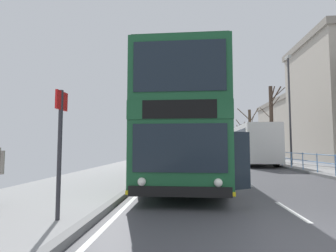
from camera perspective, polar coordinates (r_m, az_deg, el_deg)
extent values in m
cube|color=silver|center=(7.12, 24.79, -16.15)|extent=(0.12, 2.00, 0.00)
cube|color=silver|center=(11.67, 16.28, -11.58)|extent=(0.12, 2.00, 0.00)
cube|color=silver|center=(16.37, 12.69, -9.53)|extent=(0.12, 2.00, 0.00)
cube|color=silver|center=(21.12, 10.72, -8.38)|extent=(0.12, 2.00, 0.00)
cube|color=silver|center=(25.88, 9.49, -7.64)|extent=(0.12, 2.00, 0.00)
cube|color=silver|center=(30.66, 8.64, -7.13)|extent=(0.12, 2.00, 0.00)
cube|color=silver|center=(35.44, 8.02, -6.76)|extent=(0.12, 2.00, 0.00)
cube|color=silver|center=(40.23, 7.55, -6.48)|extent=(0.12, 2.00, 0.00)
cube|color=silver|center=(45.01, 7.18, -6.25)|extent=(0.12, 2.00, 0.00)
cube|color=silver|center=(49.81, 6.88, -6.07)|extent=(0.12, 2.00, 0.00)
cube|color=silver|center=(54.60, 6.63, -5.92)|extent=(0.12, 2.00, 0.00)
cube|color=silver|center=(4.48, -17.90, -23.75)|extent=(0.12, 133.00, 0.00)
cube|color=gray|center=(4.59, -22.26, -22.26)|extent=(0.20, 140.00, 0.14)
cube|color=#19512D|center=(11.44, 3.68, -5.63)|extent=(2.75, 10.26, 1.80)
cube|color=#19512D|center=(11.47, 3.66, 0.06)|extent=(2.76, 10.31, 0.47)
cube|color=#19512D|center=(11.60, 3.63, 5.28)|extent=(2.75, 10.26, 1.65)
cube|color=#154527|center=(11.77, 3.61, 9.43)|extent=(2.66, 9.95, 0.08)
cube|color=#19232D|center=(6.32, 2.45, -4.69)|extent=(2.24, 0.07, 1.15)
cube|color=black|center=(6.38, 2.42, 3.61)|extent=(1.78, 0.06, 0.45)
cube|color=#19232D|center=(6.61, 2.39, 12.73)|extent=(2.24, 0.07, 1.25)
cube|color=black|center=(6.40, 2.47, -13.84)|extent=(2.42, 0.13, 0.24)
cube|color=yellow|center=(11.49, 3.71, -9.83)|extent=(2.77, 10.31, 0.10)
cube|color=#19232D|center=(11.73, 10.02, -4.30)|extent=(0.18, 7.96, 0.94)
cube|color=#19232D|center=(11.65, 10.00, 5.71)|extent=(0.20, 9.19, 0.99)
cube|color=#19232D|center=(11.79, -2.57, -4.37)|extent=(0.18, 7.96, 0.94)
cube|color=#19232D|center=(11.72, -2.70, 5.59)|extent=(0.20, 9.19, 0.99)
sphere|color=white|center=(6.38, 10.67, -11.80)|extent=(0.20, 0.20, 0.20)
sphere|color=white|center=(6.46, -5.63, -11.76)|extent=(0.20, 0.20, 0.20)
cube|color=#19232D|center=(7.49, 14.91, -7.12)|extent=(0.69, 0.48, 1.55)
cube|color=black|center=(7.74, 12.03, -7.08)|extent=(0.12, 0.90, 1.55)
cylinder|color=black|center=(8.63, 11.49, -10.83)|extent=(0.32, 1.05, 1.04)
cylinder|color=black|center=(8.72, -5.03, -10.83)|extent=(0.32, 1.05, 1.04)
cylinder|color=black|center=(14.70, 8.86, -8.16)|extent=(0.32, 1.05, 1.04)
cylinder|color=black|center=(14.75, -0.78, -8.20)|extent=(0.32, 1.05, 1.04)
cube|color=white|center=(23.97, 17.21, -3.62)|extent=(2.67, 10.01, 2.84)
cube|color=#19232D|center=(23.76, 14.30, -2.72)|extent=(0.24, 8.46, 1.36)
cube|color=#19232D|center=(24.25, 20.02, -2.62)|extent=(0.24, 8.46, 1.36)
cube|color=#19232D|center=(28.88, 15.20, -3.20)|extent=(2.08, 0.08, 1.70)
cylinder|color=black|center=(26.72, 13.53, -6.45)|extent=(0.30, 0.97, 0.96)
cylinder|color=black|center=(27.14, 18.41, -6.32)|extent=(0.30, 0.97, 0.96)
cylinder|color=black|center=(20.65, 15.91, -7.05)|extent=(0.30, 0.97, 0.96)
cylinder|color=black|center=(21.19, 22.12, -6.82)|extent=(0.30, 0.97, 0.96)
cylinder|color=#598CC6|center=(14.70, 32.15, -7.10)|extent=(0.05, 0.05, 0.99)
cylinder|color=#598CC6|center=(16.27, 29.23, -6.88)|extent=(0.05, 0.05, 0.99)
cylinder|color=#598CC6|center=(17.86, 26.84, -6.70)|extent=(0.05, 0.05, 0.99)
cylinder|color=#598CC6|center=(19.49, 24.84, -6.53)|extent=(0.05, 0.05, 0.99)
cylinder|color=#598CC6|center=(21.14, 23.15, -6.38)|extent=(0.05, 0.05, 0.99)
cylinder|color=#598CC6|center=(22.80, 21.71, -6.25)|extent=(0.05, 0.05, 0.99)
cylinder|color=#598CC6|center=(24.47, 20.47, -6.14)|extent=(0.05, 0.05, 0.99)
cylinder|color=#598CC6|center=(26.15, 19.38, -6.03)|extent=(0.05, 0.05, 0.99)
cylinder|color=#598CC6|center=(27.85, 18.43, -5.94)|extent=(0.05, 0.05, 0.99)
cylinder|color=#598CC6|center=(29.54, 17.59, -5.86)|extent=(0.05, 0.05, 0.99)
cylinder|color=#598CC6|center=(31.25, 16.83, -5.78)|extent=(0.05, 0.05, 0.99)
cylinder|color=#598CC6|center=(18.66, 25.75, -5.25)|extent=(0.04, 26.25, 0.04)
cylinder|color=#598CC6|center=(18.67, 25.79, -6.46)|extent=(0.04, 26.25, 0.04)
cylinder|color=gray|center=(7.23, -31.90, -6.61)|extent=(0.12, 0.12, 0.54)
cylinder|color=#2D2D33|center=(5.47, -22.16, -5.54)|extent=(0.08, 0.08, 2.44)
cube|color=red|center=(5.56, -21.76, 5.05)|extent=(0.04, 0.44, 0.36)
cylinder|color=#38383D|center=(22.05, 24.57, 2.91)|extent=(0.14, 0.14, 8.02)
cube|color=#B2B2AD|center=(22.92, 24.23, 13.20)|extent=(0.28, 0.60, 0.20)
cylinder|color=#4C3D2D|center=(37.81, 17.10, -1.43)|extent=(0.37, 0.37, 6.35)
cylinder|color=#4C3D2D|center=(37.96, 15.82, 2.44)|extent=(1.66, 0.34, 1.68)
cylinder|color=#4C3D2D|center=(37.40, 17.52, 0.99)|extent=(0.45, 1.22, 1.83)
cylinder|color=#4C3D2D|center=(38.40, 17.03, 2.01)|extent=(0.29, 0.87, 1.35)
cylinder|color=#4C3D2D|center=(37.44, 17.86, 2.15)|extent=(0.97, 1.46, 1.81)
cylinder|color=brown|center=(44.04, 15.55, -2.84)|extent=(0.29, 0.29, 4.85)
cylinder|color=brown|center=(44.25, 15.02, -0.86)|extent=(0.79, 0.55, 1.07)
cylinder|color=brown|center=(44.34, 15.86, -0.78)|extent=(0.72, 0.44, 1.19)
cylinder|color=brown|center=(44.11, 14.89, 0.55)|extent=(1.01, 0.16, 1.32)
cylinder|color=brown|center=(43.82, 14.99, -0.92)|extent=(1.03, 0.54, 1.76)
cylinder|color=brown|center=(43.72, 15.77, -0.15)|extent=(0.39, 1.03, 1.50)
cylinder|color=#423328|center=(26.19, 21.23, 0.50)|extent=(0.34, 0.34, 6.91)
cylinder|color=#423328|center=(25.54, 21.98, 6.06)|extent=(0.32, 2.14, 1.20)
cylinder|color=#423328|center=(26.94, 21.44, 6.42)|extent=(0.71, 0.77, 1.57)
cylinder|color=#423328|center=(26.54, 21.92, 4.69)|extent=(0.85, 0.08, 1.07)
cylinder|color=#423328|center=(26.31, 22.40, 6.39)|extent=(1.11, 0.90, 1.05)
cylinder|color=#423328|center=(26.45, 20.13, 2.57)|extent=(0.90, 0.66, 1.16)
cube|color=#B2A899|center=(49.67, 27.34, -0.72)|extent=(10.62, 17.81, 8.50)
cube|color=gray|center=(50.14, 27.15, 4.53)|extent=(11.04, 18.52, 0.70)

